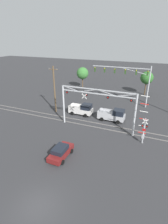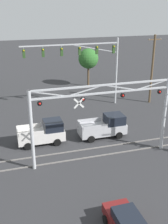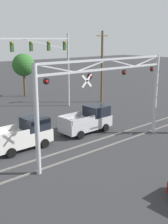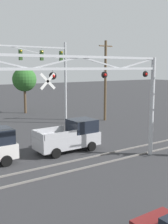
% 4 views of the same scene
% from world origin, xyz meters
% --- Properties ---
extents(rail_track_near, '(80.00, 0.08, 0.10)m').
position_xyz_m(rail_track_near, '(0.00, 15.84, 0.05)').
color(rail_track_near, gray).
rests_on(rail_track_near, ground_plane).
extents(rail_track_far, '(80.00, 0.08, 0.10)m').
position_xyz_m(rail_track_far, '(0.00, 17.28, 0.05)').
color(rail_track_far, gray).
rests_on(rail_track_far, ground_plane).
extents(crossing_gantry, '(11.97, 0.30, 6.64)m').
position_xyz_m(crossing_gantry, '(-0.01, 15.56, 4.37)').
color(crossing_gantry, '#B7BABF').
rests_on(crossing_gantry, ground_plane).
extents(traffic_signal_span, '(12.18, 0.39, 8.57)m').
position_xyz_m(traffic_signal_span, '(3.05, 28.43, 6.21)').
color(traffic_signal_span, '#B7BABF').
rests_on(traffic_signal_span, ground_plane).
extents(pickup_truck_lead, '(4.69, 2.18, 2.20)m').
position_xyz_m(pickup_truck_lead, '(1.78, 19.51, 1.04)').
color(pickup_truck_lead, '#B7B7BC').
rests_on(pickup_truck_lead, ground_plane).
extents(pickup_truck_following, '(4.41, 2.18, 2.20)m').
position_xyz_m(pickup_truck_following, '(-4.34, 19.83, 1.04)').
color(pickup_truck_following, silver).
rests_on(pickup_truck_following, ground_plane).
extents(utility_pole_right, '(1.80, 0.28, 8.91)m').
position_xyz_m(utility_pole_right, '(11.19, 27.34, 4.60)').
color(utility_pole_right, brown).
rests_on(utility_pole_right, ground_plane).
extents(background_tree_far_left_verge, '(3.13, 3.13, 6.00)m').
position_xyz_m(background_tree_far_left_verge, '(5.66, 37.25, 4.41)').
color(background_tree_far_left_verge, brown).
rests_on(background_tree_far_left_verge, ground_plane).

